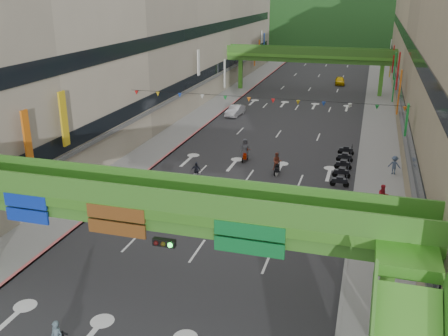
{
  "coord_description": "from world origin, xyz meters",
  "views": [
    {
      "loc": [
        9.46,
        -14.18,
        15.59
      ],
      "look_at": [
        0.0,
        18.0,
        3.5
      ],
      "focal_mm": 40.0,
      "sensor_mm": 36.0,
      "label": 1
    }
  ],
  "objects_px": {
    "car_silver": "(235,111)",
    "car_yellow": "(340,81)",
    "overpass_near": "(167,223)",
    "pedestrian_red": "(383,198)",
    "scooter_rider_mid": "(277,163)"
  },
  "relations": [
    {
      "from": "overpass_near",
      "to": "pedestrian_red",
      "type": "bearing_deg",
      "value": 58.23
    },
    {
      "from": "scooter_rider_mid",
      "to": "car_yellow",
      "type": "relative_size",
      "value": 0.51
    },
    {
      "from": "pedestrian_red",
      "to": "car_yellow",
      "type": "bearing_deg",
      "value": 82.07
    },
    {
      "from": "car_silver",
      "to": "pedestrian_red",
      "type": "height_order",
      "value": "pedestrian_red"
    },
    {
      "from": "scooter_rider_mid",
      "to": "car_yellow",
      "type": "distance_m",
      "value": 46.54
    },
    {
      "from": "car_silver",
      "to": "car_yellow",
      "type": "relative_size",
      "value": 1.06
    },
    {
      "from": "overpass_near",
      "to": "car_silver",
      "type": "height_order",
      "value": "overpass_near"
    },
    {
      "from": "overpass_near",
      "to": "car_yellow",
      "type": "relative_size",
      "value": 7.11
    },
    {
      "from": "overpass_near",
      "to": "pedestrian_red",
      "type": "height_order",
      "value": "overpass_near"
    },
    {
      "from": "scooter_rider_mid",
      "to": "car_silver",
      "type": "height_order",
      "value": "scooter_rider_mid"
    },
    {
      "from": "pedestrian_red",
      "to": "car_silver",
      "type": "bearing_deg",
      "value": 110.54
    },
    {
      "from": "overpass_near",
      "to": "scooter_rider_mid",
      "type": "distance_m",
      "value": 22.2
    },
    {
      "from": "scooter_rider_mid",
      "to": "pedestrian_red",
      "type": "bearing_deg",
      "value": -30.22
    },
    {
      "from": "scooter_rider_mid",
      "to": "overpass_near",
      "type": "bearing_deg",
      "value": -93.38
    },
    {
      "from": "car_silver",
      "to": "car_yellow",
      "type": "distance_m",
      "value": 28.94
    }
  ]
}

